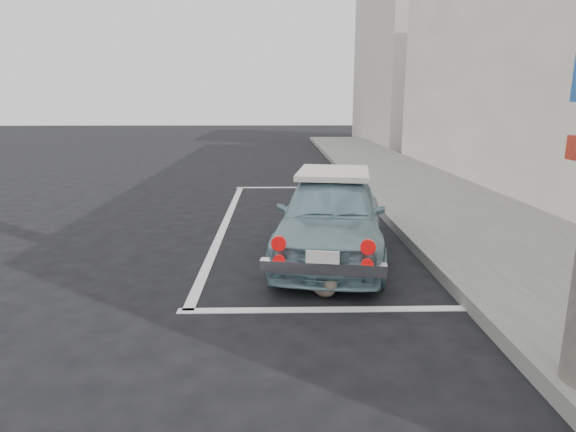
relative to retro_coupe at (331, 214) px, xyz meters
name	(u,v)px	position (x,y,z in m)	size (l,w,h in m)	color
ground	(280,291)	(-0.68, -1.23, -0.57)	(80.00, 80.00, 0.00)	black
sidewalk	(493,233)	(2.52, 0.77, -0.49)	(2.80, 40.00, 0.15)	#62625E
building_far	(405,61)	(5.67, 18.77, 3.43)	(3.50, 10.00, 8.00)	beige
pline_rear	(332,310)	(-0.18, -1.73, -0.56)	(3.00, 0.12, 0.01)	silver
pline_front	(299,187)	(-0.18, 5.27, -0.56)	(3.00, 0.12, 0.01)	silver
pline_side	(225,223)	(-1.58, 1.77, -0.56)	(0.12, 7.00, 0.01)	silver
retro_coupe	(331,214)	(0.00, 0.00, 0.00)	(1.83, 3.45, 1.12)	#789DA8
cat	(324,284)	(-0.22, -1.38, -0.44)	(0.35, 0.51, 0.28)	#6B5E52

